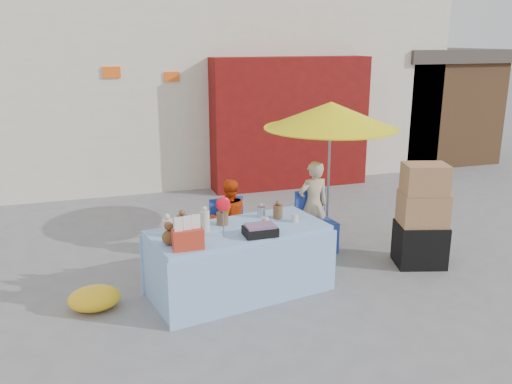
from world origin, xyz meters
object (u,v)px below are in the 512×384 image
object	(u,v)px
market_table	(238,260)
box_stack	(422,219)
vendor_orange	(229,219)
chair_right	(316,234)
vendor_beige	(313,205)
umbrella	(331,116)
chair_left	(232,243)

from	to	relation	value
market_table	box_stack	world-z (taller)	box_stack
vendor_orange	box_stack	xyz separation A→B (m)	(2.37, -1.02, 0.08)
chair_right	vendor_beige	size ratio (longest dim) A/B	0.66
market_table	vendor_beige	distance (m)	1.80
market_table	umbrella	distance (m)	2.58
vendor_orange	umbrella	bearing A→B (deg)	-179.12
vendor_orange	vendor_beige	xyz separation A→B (m)	(1.25, 0.00, 0.08)
chair_right	umbrella	world-z (taller)	umbrella
market_table	vendor_orange	xyz separation A→B (m)	(0.18, 1.07, 0.15)
chair_right	box_stack	size ratio (longest dim) A/B	0.61
market_table	chair_left	xyz separation A→B (m)	(0.17, 0.93, -0.16)
market_table	chair_left	size ratio (longest dim) A/B	2.65
chair_left	vendor_beige	distance (m)	1.32
box_stack	vendor_orange	bearing A→B (deg)	156.67
vendor_beige	umbrella	distance (m)	1.29
market_table	chair_right	size ratio (longest dim) A/B	2.65
vendor_orange	box_stack	bearing A→B (deg)	152.02
market_table	chair_right	world-z (taller)	market_table
chair_left	chair_right	size ratio (longest dim) A/B	1.00
market_table	vendor_beige	xyz separation A→B (m)	(1.43, 1.07, 0.23)
umbrella	vendor_beige	bearing A→B (deg)	-153.43
vendor_beige	umbrella	size ratio (longest dim) A/B	0.62
market_table	vendor_orange	bearing A→B (deg)	70.22
vendor_beige	box_stack	xyz separation A→B (m)	(1.12, -1.02, -0.00)
market_table	chair_left	world-z (taller)	market_table
vendor_beige	box_stack	distance (m)	1.51
vendor_orange	market_table	bearing A→B (deg)	76.00
chair_right	vendor_beige	distance (m)	0.41
vendor_beige	umbrella	world-z (taller)	umbrella
chair_left	vendor_orange	xyz separation A→B (m)	(0.00, 0.13, 0.31)
vendor_orange	chair_left	bearing A→B (deg)	84.80
chair_left	vendor_orange	distance (m)	0.34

